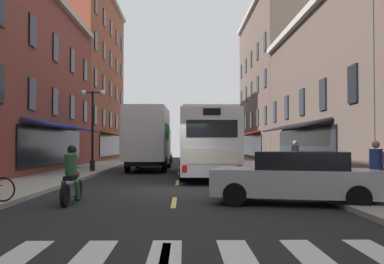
% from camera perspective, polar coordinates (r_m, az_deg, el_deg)
% --- Properties ---
extents(ground_plane, '(34.80, 80.00, 0.10)m').
position_cam_1_polar(ground_plane, '(16.49, -2.05, -7.59)').
color(ground_plane, black).
extents(lane_centre_dashes, '(0.14, 73.90, 0.01)m').
position_cam_1_polar(lane_centre_dashes, '(16.24, -2.06, -7.49)').
color(lane_centre_dashes, '#DBCC4C').
rests_on(lane_centre_dashes, ground).
extents(crosswalk_near, '(7.10, 2.80, 0.01)m').
position_cam_1_polar(crosswalk_near, '(6.62, -3.63, -16.25)').
color(crosswalk_near, silver).
rests_on(crosswalk_near, ground).
extents(sidewalk_left, '(3.00, 80.00, 0.14)m').
position_cam_1_polar(sidewalk_left, '(17.60, -21.77, -6.71)').
color(sidewalk_left, '#A39E93').
rests_on(sidewalk_left, ground).
extents(sidewalk_right, '(3.00, 80.00, 0.14)m').
position_cam_1_polar(sidewalk_right, '(17.41, 17.91, -6.80)').
color(sidewalk_right, '#A39E93').
rests_on(sidewalk_right, ground).
extents(transit_bus, '(2.66, 11.79, 3.34)m').
position_cam_1_polar(transit_bus, '(23.63, 1.69, -1.40)').
color(transit_bus, silver).
rests_on(transit_bus, ground).
extents(box_truck, '(2.61, 8.25, 3.90)m').
position_cam_1_polar(box_truck, '(28.47, -5.51, -0.89)').
color(box_truck, white).
rests_on(box_truck, ground).
extents(sedan_near, '(4.89, 3.00, 1.47)m').
position_cam_1_polar(sedan_near, '(12.89, 13.30, -5.67)').
color(sedan_near, silver).
rests_on(sedan_near, ground).
extents(sedan_mid, '(1.99, 4.81, 1.37)m').
position_cam_1_polar(sedan_mid, '(38.66, -4.08, -3.01)').
color(sedan_mid, '#144723').
rests_on(sedan_mid, ground).
extents(motorcycle_rider, '(0.62, 2.07, 1.66)m').
position_cam_1_polar(motorcycle_rider, '(13.05, -15.17, -5.79)').
color(motorcycle_rider, black).
rests_on(motorcycle_rider, ground).
extents(pedestrian_near, '(0.52, 0.45, 1.64)m').
position_cam_1_polar(pedestrian_near, '(13.61, 22.63, -4.29)').
color(pedestrian_near, '#4C4C51').
rests_on(pedestrian_near, sidewalk_right).
extents(pedestrian_mid, '(0.36, 0.36, 1.72)m').
position_cam_1_polar(pedestrian_mid, '(22.75, 13.09, -3.17)').
color(pedestrian_mid, navy).
rests_on(pedestrian_mid, sidewalk_right).
extents(street_lamp_twin, '(1.42, 0.32, 4.68)m').
position_cam_1_polar(street_lamp_twin, '(26.27, -12.64, 0.81)').
color(street_lamp_twin, black).
rests_on(street_lamp_twin, sidewalk_left).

